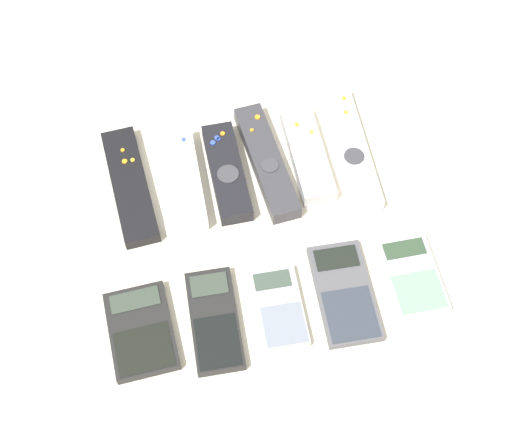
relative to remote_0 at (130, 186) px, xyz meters
name	(u,v)px	position (x,y,z in m)	size (l,w,h in m)	color
ground_plane	(261,245)	(0.16, -0.13, -0.01)	(3.00, 3.00, 0.00)	beige
remote_0	(130,186)	(0.00, 0.00, 0.00)	(0.06, 0.20, 0.02)	black
remote_1	(179,180)	(0.07, -0.01, 0.00)	(0.07, 0.17, 0.03)	white
remote_2	(227,172)	(0.14, -0.01, 0.00)	(0.05, 0.17, 0.03)	black
remote_3	(266,162)	(0.20, -0.01, 0.00)	(0.06, 0.20, 0.03)	#333338
remote_4	(307,155)	(0.26, -0.01, 0.00)	(0.05, 0.16, 0.03)	#B7B7BC
remote_5	(350,149)	(0.33, -0.01, 0.00)	(0.06, 0.22, 0.02)	white
calculator_0	(141,331)	(-0.02, -0.23, 0.00)	(0.08, 0.12, 0.02)	black
calculator_1	(214,320)	(0.08, -0.23, 0.00)	(0.07, 0.14, 0.02)	black
calculator_2	(278,308)	(0.16, -0.23, 0.00)	(0.07, 0.12, 0.01)	#B2B2B7
calculator_3	(344,293)	(0.26, -0.23, 0.00)	(0.08, 0.15, 0.01)	#4C4C51
calculator_4	(412,276)	(0.35, -0.23, 0.00)	(0.07, 0.12, 0.01)	#B2B2B7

